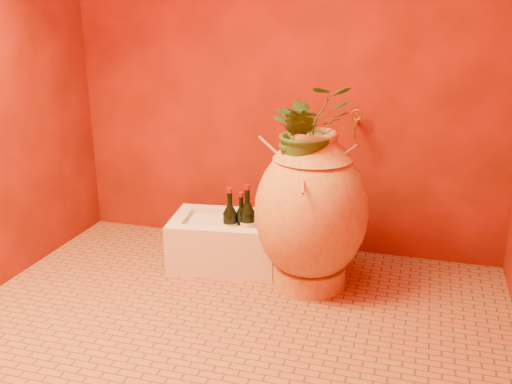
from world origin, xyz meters
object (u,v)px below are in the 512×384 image
(wall_tap, at_px, (356,122))
(wine_bottle_c, at_px, (247,224))
(amphora, at_px, (311,211))
(wine_bottle_b, at_px, (241,226))
(stone_basin, at_px, (225,242))
(wine_bottle_a, at_px, (230,225))

(wall_tap, bearing_deg, wine_bottle_c, -145.48)
(amphora, height_order, wine_bottle_b, amphora)
(wine_bottle_b, bearing_deg, amphora, -9.50)
(amphora, height_order, wall_tap, wall_tap)
(stone_basin, xyz_separation_m, wall_tap, (0.64, 0.30, 0.65))
(amphora, height_order, stone_basin, amphora)
(wine_bottle_a, bearing_deg, stone_basin, 127.68)
(wine_bottle_a, relative_size, wall_tap, 2.14)
(wine_bottle_b, bearing_deg, wall_tap, 32.41)
(wine_bottle_a, xyz_separation_m, wine_bottle_b, (0.05, 0.03, -0.01))
(wine_bottle_a, relative_size, wine_bottle_b, 1.10)
(stone_basin, bearing_deg, wine_bottle_c, -16.57)
(wine_bottle_c, bearing_deg, wine_bottle_a, -162.09)
(wine_bottle_b, distance_m, wine_bottle_c, 0.04)
(wine_bottle_a, relative_size, wine_bottle_c, 0.95)
(wall_tap, bearing_deg, wine_bottle_b, -147.59)
(wine_bottle_b, relative_size, wine_bottle_c, 0.86)
(amphora, relative_size, stone_basin, 1.29)
(wine_bottle_a, bearing_deg, wine_bottle_b, 31.84)
(stone_basin, distance_m, wine_bottle_b, 0.17)
(stone_basin, bearing_deg, wine_bottle_b, -19.80)
(stone_basin, relative_size, wall_tap, 4.16)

